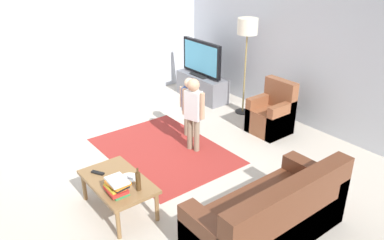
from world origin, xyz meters
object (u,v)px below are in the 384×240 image
at_px(tv_stand, 202,87).
at_px(book_stack, 117,186).
at_px(floor_lamp, 247,32).
at_px(plate, 129,178).
at_px(child_center, 193,108).
at_px(couch, 272,218).
at_px(tv, 201,59).
at_px(armchair, 272,115).
at_px(coffee_table, 118,184).
at_px(child_near_tv, 189,102).
at_px(bottle, 138,181).
at_px(tv_remote, 98,173).

distance_m(tv_stand, book_stack, 4.10).
bearing_deg(floor_lamp, tv_stand, -171.80).
bearing_deg(floor_lamp, plate, -68.40).
bearing_deg(child_center, couch, -15.27).
height_order(tv, armchair, tv).
bearing_deg(child_center, coffee_table, -68.89).
xyz_separation_m(tv_stand, child_center, (1.63, -1.50, 0.46)).
height_order(coffee_table, book_stack, book_stack).
relative_size(child_center, plate, 5.33).
relative_size(tv_stand, couch, 0.67).
relative_size(floor_lamp, coffee_table, 1.78).
distance_m(child_near_tv, coffee_table, 2.16).
relative_size(floor_lamp, bottle, 6.26).
distance_m(armchair, coffee_table, 3.11).
height_order(coffee_table, tv_remote, tv_remote).
bearing_deg(child_center, book_stack, -64.03).
height_order(armchair, book_stack, armchair).
bearing_deg(couch, child_center, 164.73).
relative_size(couch, bottle, 6.34).
bearing_deg(coffee_table, child_center, 111.11).
height_order(armchair, plate, armchair).
xyz_separation_m(tv, floor_lamp, (1.05, 0.17, 0.70)).
bearing_deg(child_center, tv, 137.71).
height_order(tv_stand, armchair, armchair).
height_order(couch, tv_remote, couch).
xyz_separation_m(floor_lamp, child_center, (0.57, -1.65, -0.84)).
bearing_deg(tv, armchair, -0.55).
bearing_deg(armchair, floor_lamp, 167.85).
distance_m(tv, couch, 4.31).
distance_m(coffee_table, book_stack, 0.29).
relative_size(floor_lamp, plate, 8.09).
distance_m(tv_stand, child_center, 2.26).
bearing_deg(coffee_table, tv_remote, -156.80).
xyz_separation_m(armchair, bottle, (0.63, -2.99, 0.24)).
bearing_deg(tv_stand, plate, -52.54).
xyz_separation_m(tv, book_stack, (2.48, -3.23, -0.34)).
xyz_separation_m(armchair, child_center, (-0.32, -1.46, 0.41)).
bearing_deg(tv, couch, -28.78).
distance_m(tv_remote, plate, 0.41).
distance_m(armchair, child_near_tv, 1.46).
relative_size(tv, plate, 5.00).
xyz_separation_m(floor_lamp, child_near_tv, (0.16, -1.41, -0.93)).
height_order(floor_lamp, child_near_tv, floor_lamp).
distance_m(armchair, child_center, 1.55).
xyz_separation_m(child_center, coffee_table, (0.63, -1.63, -0.33)).
bearing_deg(child_near_tv, book_stack, -57.53).
distance_m(armchair, plate, 3.00).
bearing_deg(armchair, couch, -48.52).
relative_size(armchair, tv_remote, 5.29).
height_order(couch, child_near_tv, child_near_tv).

